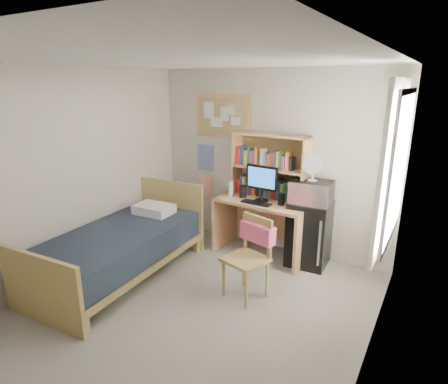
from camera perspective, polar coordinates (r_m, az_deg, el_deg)
The scene contains 25 objects.
floor at distance 4.29m, azimuth -5.90°, elevation -18.06°, with size 3.60×4.20×0.02m, color gray.
ceiling at distance 3.54m, azimuth -7.20°, elevation 19.38°, with size 3.60×4.20×0.02m, color white.
wall_back at distance 5.47m, azimuth 6.93°, elevation 4.61°, with size 3.60×0.04×2.60m, color beige.
wall_left at distance 4.97m, azimuth -23.28°, elevation 2.18°, with size 0.04×4.20×2.60m, color beige.
wall_right at distance 3.03m, azimuth 21.96°, elevation -6.33°, with size 0.04×4.20×2.60m, color beige.
window_unit at distance 4.10m, azimuth 24.53°, elevation 3.54°, with size 0.10×1.40×1.70m, color white.
curtain_left at distance 3.72m, azimuth 23.31°, elevation 2.47°, with size 0.04×0.55×1.70m, color white.
curtain_right at distance 4.49m, azimuth 24.79°, elevation 4.53°, with size 0.04×0.55×1.70m, color white.
bulletin_board at distance 5.72m, azimuth -0.21°, elevation 11.54°, with size 0.94×0.03×0.64m, color tan.
poster_wave at distance 5.99m, azimuth -2.81°, elevation 5.26°, with size 0.30×0.01×0.42m, color #243893.
poster_japan at distance 6.10m, azimuth -2.75°, elevation 0.93°, with size 0.28×0.01×0.36m, color #E34228.
desk at distance 5.38m, azimuth 5.89°, elevation -5.42°, with size 1.32×0.66×0.83m, color tan.
desk_chair at distance 4.32m, azimuth 3.28°, elevation -10.13°, with size 0.48×0.48×0.96m, color tan.
mini_fridge at distance 5.22m, azimuth 12.83°, elevation -6.16°, with size 0.52×0.52×0.88m, color black.
bed at distance 5.02m, azimuth -15.67°, elevation -9.00°, with size 1.11×2.22×0.61m, color #19212D.
hutch at distance 5.25m, azimuth 6.95°, elevation 3.91°, with size 1.11×0.28×0.91m, color tan.
monitor at distance 5.12m, azimuth 5.78°, elevation 1.25°, with size 0.47×0.04×0.50m, color black.
keyboard at distance 5.07m, azimuth 4.94°, elevation -1.68°, with size 0.42×0.13×0.02m, color black.
speaker_left at distance 5.31m, azimuth 2.90°, elevation 0.09°, with size 0.07×0.07×0.18m, color black.
speaker_right at distance 5.04m, azimuth 8.72°, elevation -1.09°, with size 0.07×0.07×0.16m, color black.
water_bottle at distance 5.36m, azimuth 1.04°, elevation 0.51°, with size 0.06×0.06×0.22m, color white.
hoodie at distance 4.35m, azimuth 5.13°, elevation -6.19°, with size 0.45×0.14×0.21m, color #FF618A.
microwave at distance 5.01m, azimuth 13.20°, elevation 0.01°, with size 0.51×0.39×0.30m, color #BAB9BE.
desk_fan at distance 4.93m, azimuth 13.43°, elevation 3.39°, with size 0.25×0.25×0.31m, color white.
pillow at distance 5.41m, azimuth -10.63°, elevation -2.58°, with size 0.52×0.37×0.13m, color white.
Camera 1 is at (2.16, -2.80, 2.41)m, focal length 30.00 mm.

